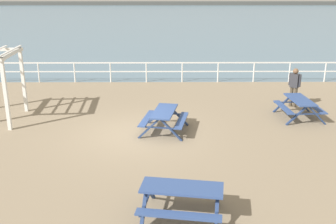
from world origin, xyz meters
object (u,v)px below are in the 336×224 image
Objects in this scene: picnic_table_mid_centre at (300,104)px; visitor at (294,85)px; picnic_table_near_left at (164,116)px; picnic_table_far_right at (182,194)px.

picnic_table_mid_centre is 1.12× the size of visitor.
picnic_table_mid_centre is at bearing -64.20° from picnic_table_near_left.
picnic_table_mid_centre and picnic_table_far_right have the same top height.
picnic_table_mid_centre is 1.60m from visitor.
visitor is at bearing 67.89° from picnic_table_far_right.
visitor is (5.50, 2.99, 0.36)m from picnic_table_near_left.
picnic_table_near_left and picnic_table_far_right have the same top height.
visitor is at bearing -11.58° from picnic_table_mid_centre.
picnic_table_far_right is 9.85m from visitor.
picnic_table_near_left is 6.27m from visitor.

